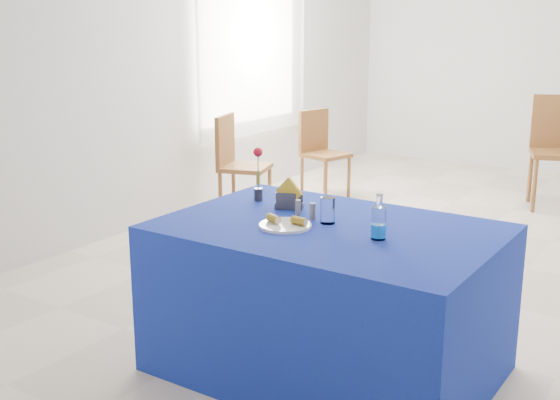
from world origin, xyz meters
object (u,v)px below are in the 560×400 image
(blue_table, at_px, (328,299))
(water_bottle, at_px, (379,224))
(chair_win_b, at_px, (320,147))
(chair_win_a, at_px, (236,159))
(chair_bg_left, at_px, (557,143))
(plate, at_px, (285,225))

(blue_table, relative_size, water_bottle, 7.44)
(blue_table, relative_size, chair_win_b, 1.85)
(blue_table, bearing_deg, chair_win_b, 121.02)
(chair_win_a, xyz_separation_m, chair_win_b, (0.23, 1.09, -0.03))
(blue_table, distance_m, chair_bg_left, 4.05)
(blue_table, bearing_deg, chair_win_a, 135.87)
(plate, xyz_separation_m, blue_table, (0.16, 0.13, -0.39))
(blue_table, bearing_deg, plate, -140.67)
(chair_bg_left, distance_m, chair_win_b, 2.25)
(blue_table, distance_m, water_bottle, 0.54)
(water_bottle, xyz_separation_m, chair_win_a, (-2.42, 2.13, -0.30))
(plate, height_order, water_bottle, water_bottle)
(blue_table, distance_m, chair_win_b, 3.68)
(plate, relative_size, water_bottle, 1.18)
(blue_table, xyz_separation_m, chair_win_b, (-1.90, 3.15, 0.12))
(plate, bearing_deg, blue_table, 39.33)
(chair_win_a, distance_m, chair_win_b, 1.11)
(water_bottle, height_order, chair_bg_left, chair_bg_left)
(blue_table, height_order, chair_win_b, chair_win_b)
(water_bottle, height_order, chair_win_b, water_bottle)
(water_bottle, xyz_separation_m, chair_win_b, (-2.19, 3.21, -0.33))
(chair_win_a, bearing_deg, chair_bg_left, -67.30)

